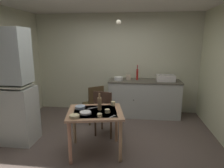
# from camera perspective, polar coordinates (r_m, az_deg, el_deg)

# --- Properties ---
(ground_plane) EXTENTS (5.35, 5.35, 0.00)m
(ground_plane) POSITION_cam_1_polar(r_m,az_deg,el_deg) (3.86, -1.99, -17.28)
(ground_plane) COLOR brown
(wall_back) EXTENTS (4.45, 0.10, 2.62)m
(wall_back) POSITION_cam_1_polar(r_m,az_deg,el_deg) (5.35, 1.23, 6.02)
(wall_back) COLOR beige
(wall_back) RESTS_ON ground
(hutch_cabinet) EXTENTS (0.81, 0.51, 2.14)m
(hutch_cabinet) POSITION_cam_1_polar(r_m,az_deg,el_deg) (4.08, -27.35, -1.85)
(hutch_cabinet) COLOR #B4B7AE
(hutch_cabinet) RESTS_ON ground
(counter_cabinet) EXTENTS (1.81, 0.64, 0.93)m
(counter_cabinet) POSITION_cam_1_polar(r_m,az_deg,el_deg) (5.14, 9.28, -4.04)
(counter_cabinet) COLOR #B4B7AE
(counter_cabinet) RESTS_ON ground
(sink_basin) EXTENTS (0.44, 0.34, 0.15)m
(sink_basin) POSITION_cam_1_polar(r_m,az_deg,el_deg) (5.06, 15.33, 1.72)
(sink_basin) COLOR silver
(sink_basin) RESTS_ON counter_cabinet
(hand_pump) EXTENTS (0.05, 0.27, 0.39)m
(hand_pump) POSITION_cam_1_polar(r_m,az_deg,el_deg) (5.03, 7.36, 3.07)
(hand_pump) COLOR #B21E19
(hand_pump) RESTS_ON counter_cabinet
(mixing_bowl_counter) EXTENTS (0.22, 0.22, 0.09)m
(mixing_bowl_counter) POSITION_cam_1_polar(r_m,az_deg,el_deg) (4.98, 1.91, 1.60)
(mixing_bowl_counter) COLOR white
(mixing_bowl_counter) RESTS_ON counter_cabinet
(stoneware_crock) EXTENTS (0.12, 0.12, 0.13)m
(stoneware_crock) POSITION_cam_1_polar(r_m,az_deg,el_deg) (5.06, 4.82, 1.98)
(stoneware_crock) COLOR beige
(stoneware_crock) RESTS_ON counter_cabinet
(dining_table) EXTENTS (1.05, 0.95, 0.75)m
(dining_table) POSITION_cam_1_polar(r_m,az_deg,el_deg) (3.39, -4.90, -9.68)
(dining_table) COLOR tan
(dining_table) RESTS_ON ground
(chair_far_side) EXTENTS (0.48, 0.48, 0.96)m
(chair_far_side) POSITION_cam_1_polar(r_m,az_deg,el_deg) (3.99, -2.11, -8.30)
(chair_far_side) COLOR #48311E
(chair_far_side) RESTS_ON ground
(chair_by_counter) EXTENTS (0.56, 0.56, 0.90)m
(chair_by_counter) POSITION_cam_1_polar(r_m,az_deg,el_deg) (4.64, -5.19, -5.51)
(chair_by_counter) COLOR #42361A
(chair_by_counter) RESTS_ON ground
(serving_bowl_wide) EXTENTS (0.19, 0.19, 0.03)m
(serving_bowl_wide) POSITION_cam_1_polar(r_m,az_deg,el_deg) (3.25, -7.73, -8.28)
(serving_bowl_wide) COLOR white
(serving_bowl_wide) RESTS_ON dining_table
(soup_bowl_small) EXTENTS (0.18, 0.18, 0.04)m
(soup_bowl_small) POSITION_cam_1_polar(r_m,az_deg,el_deg) (3.50, -9.25, -6.68)
(soup_bowl_small) COLOR #9EB2C6
(soup_bowl_small) RESTS_ON dining_table
(sauce_dish) EXTENTS (0.16, 0.16, 0.05)m
(sauce_dish) POSITION_cam_1_polar(r_m,az_deg,el_deg) (3.12, -10.88, -9.19)
(sauce_dish) COLOR beige
(sauce_dish) RESTS_ON dining_table
(teacup_cream) EXTENTS (0.08, 0.08, 0.06)m
(teacup_cream) POSITION_cam_1_polar(r_m,az_deg,el_deg) (3.09, -3.66, -9.09)
(teacup_cream) COLOR beige
(teacup_cream) RESTS_ON dining_table
(teacup_mint) EXTENTS (0.08, 0.08, 0.06)m
(teacup_mint) POSITION_cam_1_polar(r_m,az_deg,el_deg) (3.26, -1.34, -7.87)
(teacup_mint) COLOR beige
(teacup_mint) RESTS_ON dining_table
(mug_tall) EXTENTS (0.08, 0.08, 0.07)m
(mug_tall) POSITION_cam_1_polar(r_m,az_deg,el_deg) (3.61, 0.27, -5.69)
(mug_tall) COLOR beige
(mug_tall) RESTS_ON dining_table
(glass_bottle) EXTENTS (0.07, 0.07, 0.29)m
(glass_bottle) POSITION_cam_1_polar(r_m,az_deg,el_deg) (3.37, -3.65, -5.63)
(glass_bottle) COLOR olive
(glass_bottle) RESTS_ON dining_table
(table_knife) EXTENTS (0.16, 0.11, 0.00)m
(table_knife) POSITION_cam_1_polar(r_m,az_deg,el_deg) (3.50, -5.58, -6.91)
(table_knife) COLOR silver
(table_knife) RESTS_ON dining_table
(teaspoon_near_bowl) EXTENTS (0.09, 0.12, 0.00)m
(teaspoon_near_bowl) POSITION_cam_1_polar(r_m,az_deg,el_deg) (3.11, 0.08, -9.46)
(teaspoon_near_bowl) COLOR beige
(teaspoon_near_bowl) RESTS_ON dining_table
(pendant_bulb) EXTENTS (0.08, 0.08, 0.08)m
(pendant_bulb) POSITION_cam_1_polar(r_m,az_deg,el_deg) (3.31, 1.95, 17.51)
(pendant_bulb) COLOR #F9EFCC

